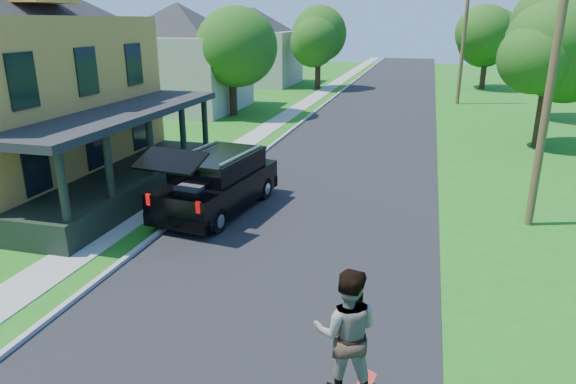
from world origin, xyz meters
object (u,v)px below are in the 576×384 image
(black_suv, at_px, (217,183))
(tree_right_near, at_px, (551,49))
(skateboarder, at_px, (346,332))
(utility_pole_near, at_px, (551,79))

(black_suv, relative_size, tree_right_near, 0.81)
(skateboarder, distance_m, tree_right_near, 22.18)
(black_suv, distance_m, utility_pole_near, 10.52)
(black_suv, bearing_deg, utility_pole_near, 15.55)
(black_suv, bearing_deg, skateboarder, -48.92)
(skateboarder, relative_size, tree_right_near, 0.29)
(black_suv, xyz_separation_m, tree_right_near, (11.95, 12.62, 3.77))
(black_suv, xyz_separation_m, utility_pole_near, (9.83, 1.40, 3.47))
(black_suv, height_order, utility_pole_near, utility_pole_near)
(skateboarder, height_order, tree_right_near, tree_right_near)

